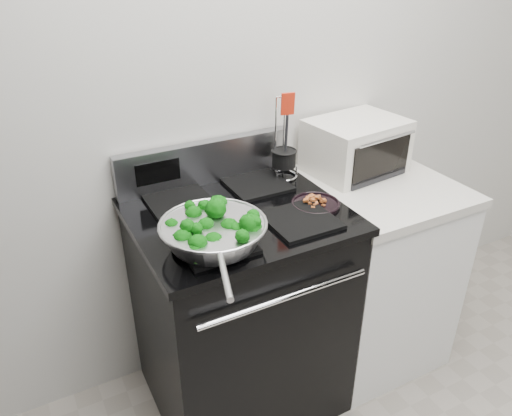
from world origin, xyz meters
TOP-DOWN VIEW (x-y plane):
  - back_wall at (0.00, 1.75)m, footprint 4.00×0.02m
  - gas_range at (-0.30, 1.41)m, footprint 0.79×0.69m
  - counter at (0.39, 1.41)m, footprint 0.62×0.68m
  - skillet at (-0.47, 1.24)m, footprint 0.36×0.56m
  - broccoli_pile at (-0.47, 1.24)m, footprint 0.28×0.28m
  - bacon_plate at (-0.01, 1.32)m, footprint 0.19×0.19m
  - utensil_holder at (0.01, 1.60)m, footprint 0.12×0.12m
  - toaster_oven at (0.37, 1.57)m, footprint 0.44×0.36m

SIDE VIEW (x-z plane):
  - counter at x=0.39m, z-range 0.00..0.92m
  - gas_range at x=-0.30m, z-range -0.08..1.05m
  - bacon_plate at x=-0.01m, z-range 0.95..0.99m
  - skillet at x=-0.47m, z-range 0.97..1.04m
  - utensil_holder at x=0.01m, z-range 0.83..1.20m
  - broccoli_pile at x=-0.47m, z-range 0.98..1.07m
  - toaster_oven at x=0.37m, z-range 0.92..1.16m
  - back_wall at x=0.00m, z-range 0.00..2.70m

